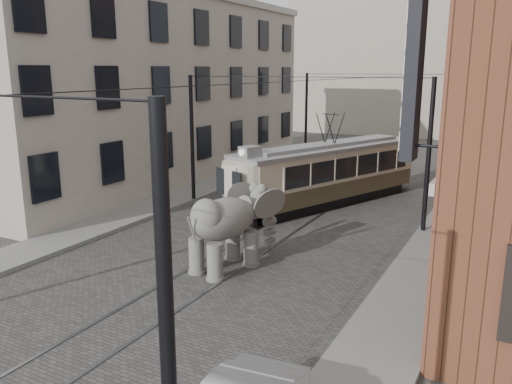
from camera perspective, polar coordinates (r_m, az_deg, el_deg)
The scene contains 9 objects.
ground at distance 17.63m, azimuth -2.91°, elevation -7.46°, with size 120.00×120.00×0.00m, color #474441.
tram_rails at distance 17.62m, azimuth -2.91°, elevation -7.42°, with size 1.54×80.00×0.02m, color slate, non-canonical shape.
sidewalk_right at distance 15.62m, azimuth 16.70°, elevation -10.57°, with size 2.00×60.00×0.15m, color slate.
sidewalk_left at distance 21.51m, azimuth -18.00°, elevation -4.03°, with size 2.00×60.00×0.15m, color slate.
stucco_building at distance 31.04m, azimuth -11.19°, elevation 10.78°, with size 7.00×24.00×10.00m, color #A09284.
distant_block at distance 54.79m, azimuth 19.57°, elevation 13.38°, with size 28.00×10.00×14.00m, color #A09284.
catenary at distance 21.26m, azimuth 3.46°, elevation 4.51°, with size 11.00×30.20×6.00m, color black, non-canonical shape.
tram at distance 24.53m, azimuth 8.04°, elevation 3.57°, with size 2.23×10.81×4.29m, color beige, non-canonical shape.
elephant at distance 16.44m, azimuth -3.54°, elevation -4.25°, with size 2.32×4.22×2.58m, color slate, non-canonical shape.
Camera 1 is at (8.50, -14.12, 6.26)m, focal length 36.37 mm.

